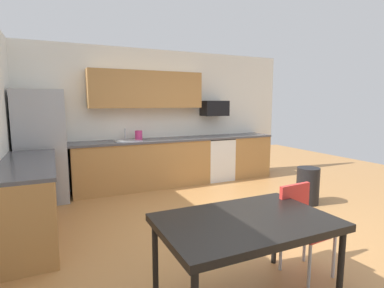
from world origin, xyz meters
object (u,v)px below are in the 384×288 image
refrigerator (41,147)px  dining_table (246,226)px  kettle (139,136)px  microwave (214,108)px  chair_near_table (302,222)px  trash_bin (308,186)px  oven_range (216,158)px

refrigerator → dining_table: 3.92m
dining_table → kettle: (0.12, 3.71, 0.35)m
kettle → microwave: bearing=1.7°
chair_near_table → microwave: bearing=74.2°
microwave → trash_bin: size_ratio=0.90×
kettle → dining_table: bearing=-91.8°
refrigerator → dining_table: size_ratio=1.33×
dining_table → kettle: 3.73m
dining_table → chair_near_table: (0.78, 0.17, -0.16)m
oven_range → dining_table: (-1.80, -3.66, 0.21)m
chair_near_table → trash_bin: 2.17m
microwave → trash_bin: (0.57, -2.14, -1.23)m
oven_range → trash_bin: oven_range is taller
oven_range → dining_table: oven_range is taller
microwave → kettle: bearing=-178.3°
chair_near_table → trash_bin: bearing=42.5°
dining_table → oven_range: bearing=63.8°
microwave → trash_bin: microwave is taller
chair_near_table → kettle: 3.64m
oven_range → microwave: (0.00, 0.10, 1.08)m
oven_range → kettle: (-1.68, 0.05, 0.56)m
oven_range → chair_near_table: bearing=-106.2°
dining_table → trash_bin: bearing=34.4°
oven_range → chair_near_table: (-1.02, -3.49, 0.05)m
oven_range → trash_bin: size_ratio=1.52×
trash_bin → kettle: bearing=137.3°
microwave → chair_near_table: bearing=-105.8°
trash_bin → oven_range: bearing=105.7°
microwave → trash_bin: bearing=-75.0°
microwave → dining_table: size_ratio=0.39×
oven_range → trash_bin: bearing=-74.3°
refrigerator → trash_bin: refrigerator is taller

